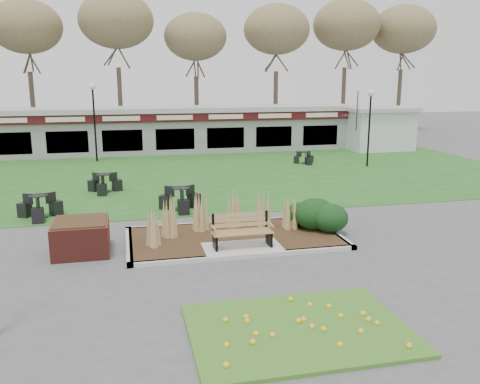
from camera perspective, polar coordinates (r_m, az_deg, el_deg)
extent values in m
plane|color=#515154|center=(14.29, 0.40, -6.85)|extent=(100.00, 100.00, 0.00)
cube|color=#21591C|center=(25.73, -5.76, 2.03)|extent=(34.00, 16.00, 0.02)
cube|color=#24611B|center=(10.22, 6.56, -15.10)|extent=(4.20, 3.00, 0.08)
cube|color=#362115|center=(15.37, -0.63, -5.16)|extent=(6.22, 3.22, 0.12)
cube|color=#B7B7B2|center=(13.89, 0.80, -7.17)|extent=(6.40, 0.18, 0.12)
cube|color=#B7B7B2|center=(16.88, -1.79, -3.51)|extent=(6.40, 0.18, 0.12)
cube|color=#B7B7B2|center=(15.06, -12.33, -5.86)|extent=(0.18, 3.40, 0.12)
cube|color=#B7B7B2|center=(16.29, 10.15, -4.33)|extent=(0.18, 3.40, 0.12)
cube|color=#B7B7B2|center=(14.40, 0.27, -6.41)|extent=(2.20, 1.20, 0.13)
cone|color=#A78253|center=(15.30, -7.93, -2.89)|extent=(0.36, 0.36, 1.15)
cone|color=#A78253|center=(15.79, -4.45, -2.31)|extent=(0.36, 0.36, 1.15)
cone|color=#A78253|center=(16.17, -0.70, -1.91)|extent=(0.36, 0.36, 1.15)
cone|color=#A78253|center=(16.20, 2.57, -1.90)|extent=(0.36, 0.36, 1.15)
cone|color=#A78253|center=(16.05, 5.70, -2.08)|extent=(0.36, 0.36, 1.15)
cone|color=#A78253|center=(14.50, -9.62, -3.84)|extent=(0.36, 0.36, 1.15)
ellipsoid|color=black|center=(16.13, 8.28, -2.48)|extent=(1.21, 1.10, 0.99)
ellipsoid|color=black|center=(15.94, 10.14, -2.90)|extent=(1.10, 1.00, 0.90)
ellipsoid|color=black|center=(16.70, 8.62, -2.17)|extent=(1.06, 0.96, 0.86)
ellipsoid|color=black|center=(16.51, 6.67, -2.47)|extent=(0.92, 0.84, 0.76)
cube|color=olive|center=(14.25, 0.27, -4.53)|extent=(1.70, 0.57, 0.04)
cube|color=olive|center=(14.46, -0.01, -3.11)|extent=(1.70, 0.13, 0.44)
cube|color=black|center=(14.17, -2.82, -5.58)|extent=(0.06, 0.55, 0.42)
cube|color=black|center=(14.50, 3.28, -5.14)|extent=(0.06, 0.55, 0.42)
cube|color=black|center=(14.31, -3.05, -3.42)|extent=(0.06, 0.06, 0.50)
cube|color=black|center=(14.64, 2.98, -3.04)|extent=(0.06, 0.06, 0.50)
cube|color=olive|center=(14.02, -2.99, -4.07)|extent=(0.05, 0.50, 0.04)
cube|color=olive|center=(14.38, 3.48, -3.64)|extent=(0.05, 0.50, 0.04)
cube|color=maroon|center=(14.81, -17.40, -4.91)|extent=(1.50, 1.50, 0.90)
cube|color=#362115|center=(14.67, -17.53, -3.16)|extent=(1.40, 1.40, 0.06)
cube|color=gray|center=(33.42, -7.56, 6.71)|extent=(24.00, 3.00, 2.60)
cube|color=#450E12|center=(31.79, -7.34, 8.30)|extent=(24.00, 0.18, 0.55)
cube|color=silver|center=(33.30, -7.63, 9.19)|extent=(24.60, 3.40, 0.30)
cube|color=silver|center=(31.68, -7.32, 8.29)|extent=(22.00, 0.02, 0.28)
cube|color=black|center=(32.02, -7.29, 5.91)|extent=(22.00, 0.10, 1.30)
cube|color=silver|center=(35.42, 15.23, 6.71)|extent=(4.00, 3.00, 2.60)
cube|color=silver|center=(35.31, 15.36, 8.97)|extent=(4.40, 3.40, 0.25)
cylinder|color=#47382B|center=(41.57, -21.31, 8.92)|extent=(0.36, 0.36, 5.17)
ellipsoid|color=brown|center=(41.66, -21.99, 16.90)|extent=(5.24, 5.24, 3.93)
cylinder|color=#47382B|center=(41.15, -12.92, 9.44)|extent=(0.36, 0.36, 5.17)
ellipsoid|color=brown|center=(41.24, -13.34, 17.51)|extent=(5.24, 5.24, 3.93)
cylinder|color=#47382B|center=(41.60, -4.52, 9.75)|extent=(0.36, 0.36, 5.17)
ellipsoid|color=brown|center=(41.69, -4.66, 17.74)|extent=(5.24, 5.24, 3.93)
cylinder|color=#47382B|center=(42.89, 3.55, 9.86)|extent=(0.36, 0.36, 5.17)
ellipsoid|color=brown|center=(42.98, 3.67, 17.61)|extent=(5.24, 5.24, 3.93)
cylinder|color=#47382B|center=(44.95, 11.02, 9.79)|extent=(0.36, 0.36, 5.17)
ellipsoid|color=brown|center=(45.04, 11.35, 17.18)|extent=(5.24, 5.24, 3.93)
cylinder|color=#47382B|center=(47.69, 17.73, 9.58)|extent=(0.36, 0.36, 5.17)
ellipsoid|color=brown|center=(47.77, 18.22, 16.54)|extent=(5.24, 5.24, 3.93)
cylinder|color=black|center=(28.35, 14.28, 6.57)|extent=(0.10, 0.10, 3.80)
sphere|color=white|center=(28.21, 14.51, 10.71)|extent=(0.34, 0.34, 0.34)
cylinder|color=black|center=(30.26, -15.99, 7.12)|extent=(0.10, 0.10, 4.10)
sphere|color=white|center=(30.13, -16.25, 11.31)|extent=(0.37, 0.37, 0.37)
cylinder|color=black|center=(22.26, -14.96, 0.01)|extent=(0.46, 0.46, 0.03)
cylinder|color=black|center=(22.18, -15.02, 0.95)|extent=(0.05, 0.05, 0.75)
cylinder|color=black|center=(22.11, -15.08, 1.92)|extent=(0.63, 0.63, 0.03)
cube|color=black|center=(22.41, -13.63, 0.76)|extent=(0.46, 0.46, 0.48)
cube|color=black|center=(22.58, -16.12, 0.70)|extent=(0.50, 0.50, 0.48)
cube|color=black|center=(21.66, -15.24, 0.26)|extent=(0.40, 0.40, 0.48)
cylinder|color=black|center=(18.94, -21.52, -2.68)|extent=(0.48, 0.48, 0.03)
cylinder|color=black|center=(18.85, -21.61, -1.55)|extent=(0.05, 0.05, 0.78)
cylinder|color=black|center=(18.76, -21.71, -0.36)|extent=(0.65, 0.65, 0.03)
cube|color=black|center=(19.13, -19.95, -1.68)|extent=(0.51, 0.51, 0.50)
cube|color=black|center=(19.24, -23.02, -1.86)|extent=(0.50, 0.50, 0.50)
cube|color=black|center=(18.31, -21.75, -2.46)|extent=(0.39, 0.39, 0.50)
cylinder|color=black|center=(18.81, -6.62, -1.95)|extent=(0.49, 0.49, 0.03)
cylinder|color=black|center=(18.72, -6.65, -0.77)|extent=(0.06, 0.06, 0.81)
cylinder|color=black|center=(18.62, -6.68, 0.47)|extent=(0.67, 0.67, 0.03)
cube|color=black|center=(19.13, -5.18, -0.92)|extent=(0.52, 0.52, 0.52)
cube|color=black|center=(18.99, -8.36, -1.11)|extent=(0.52, 0.52, 0.52)
cube|color=black|center=(18.16, -6.37, -1.69)|extent=(0.39, 0.39, 0.52)
cylinder|color=black|center=(28.88, 7.30, 3.22)|extent=(0.39, 0.39, 0.03)
cylinder|color=black|center=(28.83, 7.32, 3.83)|extent=(0.04, 0.04, 0.63)
cylinder|color=black|center=(28.78, 7.34, 4.47)|extent=(0.53, 0.53, 0.02)
cube|color=black|center=(29.24, 7.86, 3.70)|extent=(0.41, 0.41, 0.40)
cube|color=black|center=(28.89, 6.36, 3.63)|extent=(0.40, 0.40, 0.40)
cube|color=black|center=(28.42, 7.73, 3.44)|extent=(0.32, 0.32, 0.40)
cylinder|color=black|center=(30.12, 12.84, 5.45)|extent=(0.06, 0.06, 2.20)
imported|color=#3650BD|center=(30.03, 12.91, 6.84)|extent=(2.43, 2.47, 2.11)
imported|color=#B1B0B5|center=(41.18, -24.92, 6.10)|extent=(5.19, 3.72, 1.64)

